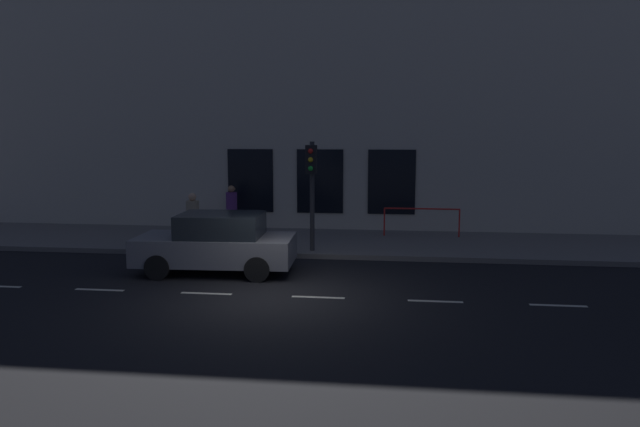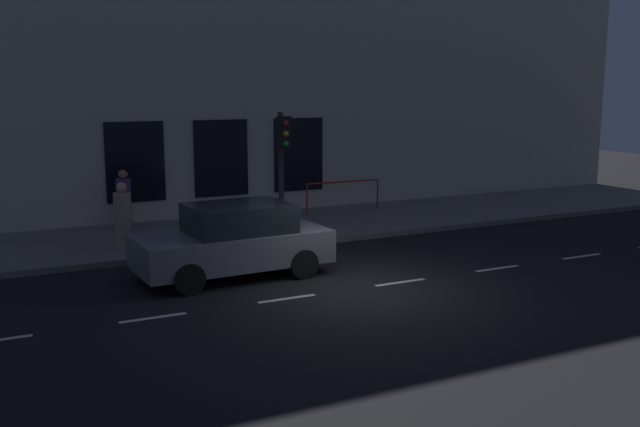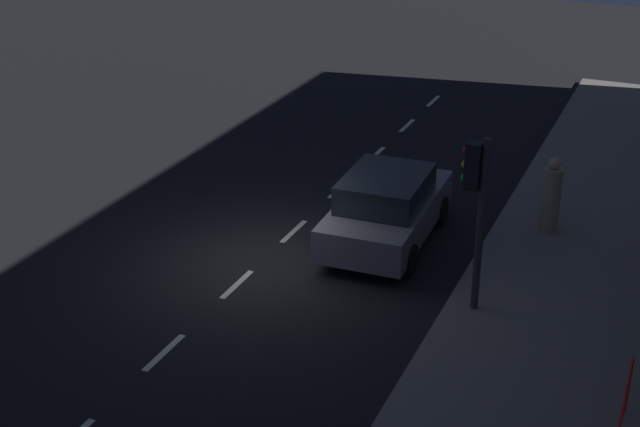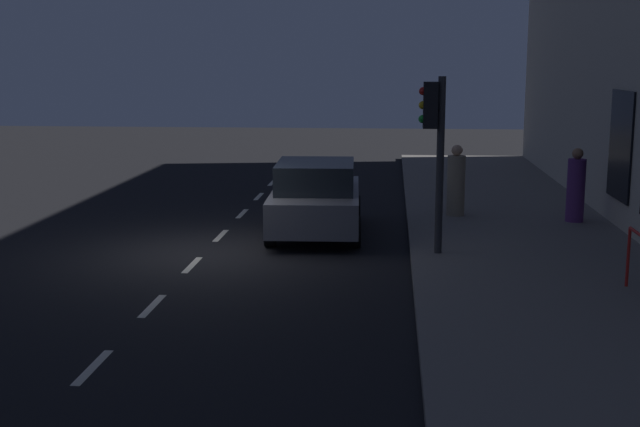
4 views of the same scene
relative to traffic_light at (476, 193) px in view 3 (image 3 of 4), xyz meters
The scene contains 7 objects.
ground_plane 5.01m from the traffic_light, behind, with size 60.00×60.00×0.00m, color black.
sidewalk 2.99m from the traffic_light, ahead, with size 4.50×32.00×0.15m.
lane_centre_line 5.05m from the traffic_light, behind, with size 0.12×27.20×0.01m.
traffic_light is the anchor object (origin of this frame).
parked_car_0 3.61m from the traffic_light, 137.27° to the left, with size 2.06×4.17×1.58m.
pedestrian_1 4.26m from the traffic_light, 79.51° to the left, with size 0.58×0.58×1.64m.
red_railing 4.76m from the traffic_light, 48.40° to the right, with size 0.05×2.58×0.97m.
Camera 3 is at (7.59, -14.33, 8.47)m, focal length 50.17 mm.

